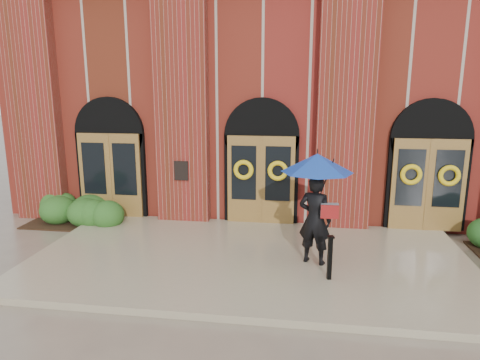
# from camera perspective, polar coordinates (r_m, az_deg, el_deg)

# --- Properties ---
(ground) EXTENTS (90.00, 90.00, 0.00)m
(ground) POSITION_cam_1_polar(r_m,az_deg,el_deg) (9.97, 1.16, -11.25)
(ground) COLOR gray
(ground) RESTS_ON ground
(landing) EXTENTS (10.00, 5.30, 0.15)m
(landing) POSITION_cam_1_polar(r_m,az_deg,el_deg) (10.08, 1.27, -10.52)
(landing) COLOR tan
(landing) RESTS_ON ground
(church_building) EXTENTS (16.20, 12.53, 7.00)m
(church_building) POSITION_cam_1_polar(r_m,az_deg,el_deg) (17.89, 4.79, 10.80)
(church_building) COLOR maroon
(church_building) RESTS_ON ground
(man_with_umbrella) EXTENTS (1.97, 1.97, 2.46)m
(man_with_umbrella) POSITION_cam_1_polar(r_m,az_deg,el_deg) (9.32, 10.14, -0.99)
(man_with_umbrella) COLOR black
(man_with_umbrella) RESTS_ON landing
(metal_post) EXTENTS (0.15, 0.15, 0.93)m
(metal_post) POSITION_cam_1_polar(r_m,az_deg,el_deg) (8.94, 11.89, -9.98)
(metal_post) COLOR black
(metal_post) RESTS_ON landing
(hedge_wall_left) EXTENTS (3.02, 1.21, 0.78)m
(hedge_wall_left) POSITION_cam_1_polar(r_m,az_deg,el_deg) (13.41, -20.24, -3.99)
(hedge_wall_left) COLOR #27531B
(hedge_wall_left) RESTS_ON ground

